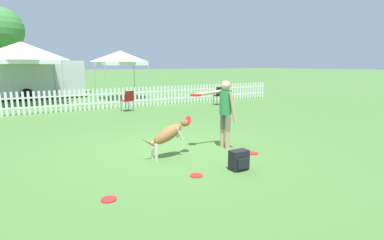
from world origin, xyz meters
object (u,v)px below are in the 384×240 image
leaping_dog (169,134)px  canopy_tent_main (22,53)px  frisbee_midfield (109,199)px  folding_chair_blue_left (219,94)px  frisbee_near_dog (253,153)px  frisbee_near_handler (196,175)px  backpack_on_grass (239,160)px  tree_right_grove (1,30)px  folding_chair_center (128,99)px  equipment_trailer (37,78)px  handler_person (224,107)px  canopy_tent_secondary (120,58)px

leaping_dog → canopy_tent_main: 11.82m
leaping_dog → canopy_tent_main: canopy_tent_main is taller
frisbee_midfield → folding_chair_blue_left: bearing=45.9°
frisbee_near_dog → frisbee_midfield: 3.48m
leaping_dog → frisbee_near_handler: (-0.06, -1.23, -0.51)m
leaping_dog → frisbee_midfield: 2.24m
backpack_on_grass → tree_right_grove: 25.63m
folding_chair_blue_left → folding_chair_center: bearing=5.4°
canopy_tent_main → equipment_trailer: canopy_tent_main is taller
frisbee_near_dog → backpack_on_grass: backpack_on_grass is taller
folding_chair_blue_left → folding_chair_center: folding_chair_blue_left is taller
leaping_dog → equipment_trailer: size_ratio=0.20×
handler_person → folding_chair_blue_left: 7.74m
leaping_dog → canopy_tent_secondary: 11.77m
folding_chair_blue_left → canopy_tent_secondary: canopy_tent_secondary is taller
folding_chair_center → equipment_trailer: bearing=-84.2°
frisbee_near_handler → handler_person: bearing=39.3°
leaping_dog → backpack_on_grass: leaping_dog is taller
folding_chair_center → canopy_tent_main: canopy_tent_main is taller
handler_person → equipment_trailer: equipment_trailer is taller
backpack_on_grass → folding_chair_center: 8.04m
leaping_dog → backpack_on_grass: (0.80, -1.36, -0.33)m
equipment_trailer → tree_right_grove: bearing=98.7°
handler_person → frisbee_near_handler: size_ratio=7.04×
canopy_tent_main → backpack_on_grass: bearing=-76.3°
handler_person → frisbee_near_handler: bearing=129.5°
handler_person → equipment_trailer: size_ratio=0.27×
frisbee_midfield → backpack_on_grass: bearing=1.0°
leaping_dog → canopy_tent_secondary: (2.54, 11.35, 1.79)m
folding_chair_center → canopy_tent_main: bearing=-68.2°
folding_chair_center → canopy_tent_secondary: bearing=-120.0°
backpack_on_grass → equipment_trailer: (-2.41, 15.54, 0.97)m
handler_person → frisbee_near_dog: handler_person is taller
folding_chair_center → equipment_trailer: (-2.95, 7.53, 0.63)m
frisbee_midfield → canopy_tent_main: 13.08m
frisbee_midfield → canopy_tent_main: (-0.64, 12.82, 2.50)m
frisbee_midfield → equipment_trailer: bearing=89.8°
leaping_dog → frisbee_near_dog: size_ratio=5.25×
frisbee_midfield → tree_right_grove: (-1.66, 24.95, 4.64)m
frisbee_midfield → folding_chair_center: folding_chair_center is taller
leaping_dog → frisbee_near_dog: leaping_dog is taller
leaping_dog → equipment_trailer: 14.28m
folding_chair_center → frisbee_midfield: bearing=53.9°
handler_person → leaping_dog: (-1.44, -0.00, -0.47)m
backpack_on_grass → equipment_trailer: equipment_trailer is taller
frisbee_midfield → folding_chair_blue_left: (7.52, 7.76, 0.52)m
handler_person → frisbee_near_dog: 1.24m
leaping_dog → backpack_on_grass: 1.61m
canopy_tent_secondary → tree_right_grove: tree_right_grove is taller
backpack_on_grass → canopy_tent_secondary: canopy_tent_secondary is taller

